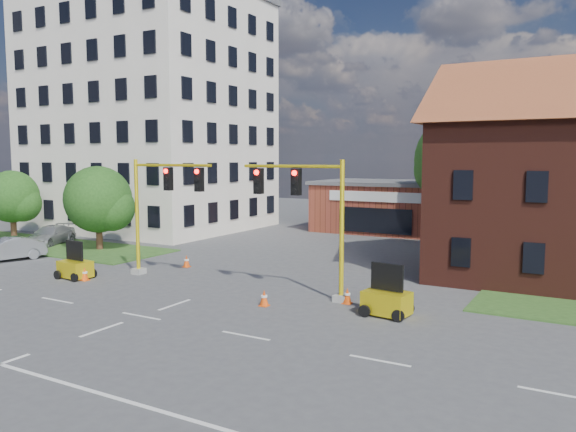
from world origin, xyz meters
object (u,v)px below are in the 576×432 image
object	(u,v)px
signal_mast_east	(308,211)
pickup_white	(475,260)
trailer_west	(75,267)
signal_mast_west	(160,203)
trailer_east	(387,300)

from	to	relation	value
signal_mast_east	pickup_white	size ratio (longest dim) A/B	1.27
signal_mast_east	pickup_white	distance (m)	11.44
signal_mast_east	trailer_west	distance (m)	13.06
trailer_west	signal_mast_east	bearing A→B (deg)	16.48
signal_mast_west	pickup_white	distance (m)	17.36
signal_mast_east	trailer_east	size ratio (longest dim) A/B	3.08
pickup_white	signal_mast_west	bearing A→B (deg)	141.87
signal_mast_west	pickup_white	world-z (taller)	signal_mast_west
signal_mast_east	trailer_west	world-z (taller)	signal_mast_east
signal_mast_east	trailer_east	bearing A→B (deg)	-15.06
trailer_west	pickup_white	world-z (taller)	trailer_west
signal_mast_west	pickup_white	size ratio (longest dim) A/B	1.27
trailer_east	pickup_white	size ratio (longest dim) A/B	0.41
signal_mast_west	trailer_east	size ratio (longest dim) A/B	3.08
signal_mast_west	trailer_west	xyz separation A→B (m)	(-3.68, -2.48, -3.33)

